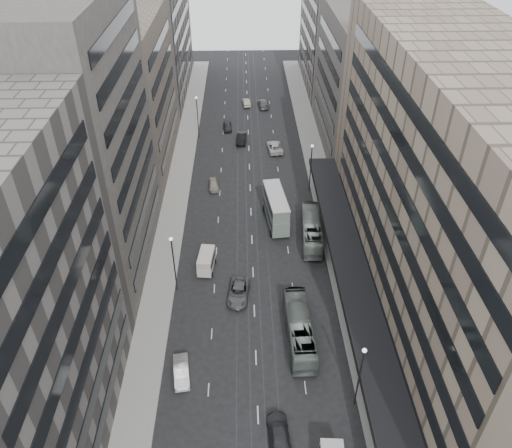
{
  "coord_description": "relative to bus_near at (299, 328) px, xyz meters",
  "views": [
    {
      "loc": [
        -0.97,
        -34.4,
        44.08
      ],
      "look_at": [
        0.49,
        18.55,
        5.28
      ],
      "focal_mm": 35.0,
      "sensor_mm": 36.0,
      "label": 1
    }
  ],
  "objects": [
    {
      "name": "ground",
      "position": [
        -4.93,
        -3.64,
        -1.58
      ],
      "size": [
        220.0,
        220.0,
        0.0
      ],
      "primitive_type": "plane",
      "color": "black",
      "rests_on": "ground"
    },
    {
      "name": "sidewalk_right",
      "position": [
        7.07,
        33.86,
        -1.5
      ],
      "size": [
        4.0,
        125.0,
        0.15
      ],
      "primitive_type": "cube",
      "color": "gray",
      "rests_on": "ground"
    },
    {
      "name": "sidewalk_left",
      "position": [
        -16.93,
        33.86,
        -1.5
      ],
      "size": [
        4.0,
        125.0,
        0.15
      ],
      "primitive_type": "cube",
      "color": "gray",
      "rests_on": "ground"
    },
    {
      "name": "department_store",
      "position": [
        16.53,
        4.36,
        13.37
      ],
      "size": [
        19.2,
        60.0,
        30.0
      ],
      "color": "gray",
      "rests_on": "ground"
    },
    {
      "name": "building_right_mid",
      "position": [
        16.57,
        48.36,
        10.42
      ],
      "size": [
        15.0,
        28.0,
        24.0
      ],
      "primitive_type": "cube",
      "color": "#45423C",
      "rests_on": "ground"
    },
    {
      "name": "building_right_far",
      "position": [
        16.57,
        78.36,
        12.42
      ],
      "size": [
        15.0,
        32.0,
        28.0
      ],
      "primitive_type": "cube",
      "color": "slate",
      "rests_on": "ground"
    },
    {
      "name": "building_left_b",
      "position": [
        -26.43,
        15.36,
        15.42
      ],
      "size": [
        15.0,
        26.0,
        34.0
      ],
      "primitive_type": "cube",
      "color": "#45423C",
      "rests_on": "ground"
    },
    {
      "name": "building_left_c",
      "position": [
        -26.43,
        42.36,
        10.92
      ],
      "size": [
        15.0,
        28.0,
        25.0
      ],
      "primitive_type": "cube",
      "color": "#6D6054",
      "rests_on": "ground"
    },
    {
      "name": "building_left_d",
      "position": [
        -26.43,
        75.36,
        12.42
      ],
      "size": [
        15.0,
        38.0,
        28.0
      ],
      "primitive_type": "cube",
      "color": "slate",
      "rests_on": "ground"
    },
    {
      "name": "lamp_right_near",
      "position": [
        4.77,
        -8.64,
        3.63
      ],
      "size": [
        0.44,
        0.44,
        8.32
      ],
      "color": "#262628",
      "rests_on": "ground"
    },
    {
      "name": "lamp_right_far",
      "position": [
        4.77,
        31.36,
        3.63
      ],
      "size": [
        0.44,
        0.44,
        8.32
      ],
      "color": "#262628",
      "rests_on": "ground"
    },
    {
      "name": "lamp_left_near",
      "position": [
        -14.63,
        8.36,
        3.63
      ],
      "size": [
        0.44,
        0.44,
        8.32
      ],
      "color": "#262628",
      "rests_on": "ground"
    },
    {
      "name": "lamp_left_far",
      "position": [
        -14.63,
        51.36,
        3.63
      ],
      "size": [
        0.44,
        0.44,
        8.32
      ],
      "color": "#262628",
      "rests_on": "ground"
    },
    {
      "name": "bus_near",
      "position": [
        0.0,
        0.0,
        0.0
      ],
      "size": [
        2.92,
        11.39,
        3.16
      ],
      "primitive_type": "imported",
      "rotation": [
        0.0,
        0.0,
        3.17
      ],
      "color": "slate",
      "rests_on": "ground"
    },
    {
      "name": "bus_far",
      "position": [
        3.57,
        18.43,
        -0.03
      ],
      "size": [
        3.45,
        11.31,
        3.1
      ],
      "primitive_type": "imported",
      "rotation": [
        0.0,
        0.0,
        3.07
      ],
      "color": "gray",
      "rests_on": "ground"
    },
    {
      "name": "double_decker",
      "position": [
        -1.3,
        22.45,
        1.06
      ],
      "size": [
        3.63,
        9.18,
        4.89
      ],
      "rotation": [
        0.0,
        0.0,
        0.12
      ],
      "color": "slate",
      "rests_on": "ground"
    },
    {
      "name": "panel_van",
      "position": [
        -11.06,
        12.14,
        -0.14
      ],
      "size": [
        2.4,
        4.31,
        2.6
      ],
      "rotation": [
        0.0,
        0.0,
        -0.11
      ],
      "color": "silver",
      "rests_on": "ground"
    },
    {
      "name": "sedan_1",
      "position": [
        -12.82,
        -4.82,
        -0.85
      ],
      "size": [
        2.14,
        4.58,
        1.45
      ],
      "primitive_type": "imported",
      "rotation": [
        0.0,
        0.0,
        0.14
      ],
      "color": "silver",
      "rests_on": "ground"
    },
    {
      "name": "sedan_2",
      "position": [
        -6.84,
        6.83,
        -0.84
      ],
      "size": [
        3.04,
        5.57,
        1.48
      ],
      "primitive_type": "imported",
      "rotation": [
        0.0,
        0.0,
        -0.11
      ],
      "color": "#555557",
      "rests_on": "ground"
    },
    {
      "name": "sedan_3",
      "position": [
        -3.05,
        -12.06,
        -0.85
      ],
      "size": [
        2.31,
        5.1,
        1.45
      ],
      "primitive_type": "imported",
      "rotation": [
        0.0,
        0.0,
        3.2
      ],
      "color": "#28282A",
      "rests_on": "ground"
    },
    {
      "name": "sedan_4",
      "position": [
        -10.98,
        32.45,
        -0.89
      ],
      "size": [
        2.02,
        4.19,
        1.38
      ],
      "primitive_type": "imported",
      "rotation": [
        0.0,
        0.0,
        0.1
      ],
      "color": "gray",
      "rests_on": "ground"
    },
    {
      "name": "sedan_5",
      "position": [
        -6.28,
        49.0,
        -0.77
      ],
      "size": [
        2.05,
        4.99,
        1.61
      ],
      "primitive_type": "imported",
      "rotation": [
        0.0,
        0.0,
        -0.07
      ],
      "color": "black",
      "rests_on": "ground"
    },
    {
      "name": "sedan_6",
      "position": [
        -0.11,
        45.32,
        -0.81
      ],
      "size": [
        3.09,
        5.75,
        1.53
      ],
      "primitive_type": "imported",
      "rotation": [
        0.0,
        0.0,
        3.24
      ],
      "color": "beige",
      "rests_on": "ground"
    },
    {
      "name": "sedan_7",
      "position": [
        -1.47,
        65.92,
        -0.82
      ],
      "size": [
        2.49,
        5.33,
        1.51
      ],
      "primitive_type": "imported",
      "rotation": [
        0.0,
        0.0,
        3.21
      ],
      "color": "#5D5D5F",
      "rests_on": "ground"
    },
    {
      "name": "sedan_8",
      "position": [
        -9.12,
        54.66,
        -0.87
      ],
      "size": [
        1.89,
        4.26,
        1.42
      ],
      "primitive_type": "imported",
      "rotation": [
        0.0,
        0.0,
        0.05
      ],
      "color": "#2A2A2D",
      "rests_on": "ground"
    },
    {
      "name": "sedan_9",
      "position": [
        -5.13,
        66.77,
        -0.89
      ],
      "size": [
        1.92,
        4.33,
        1.38
      ],
      "primitive_type": "imported",
      "rotation": [
        0.0,
        0.0,
        3.25
      ],
      "color": "#B2A393",
      "rests_on": "ground"
    }
  ]
}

